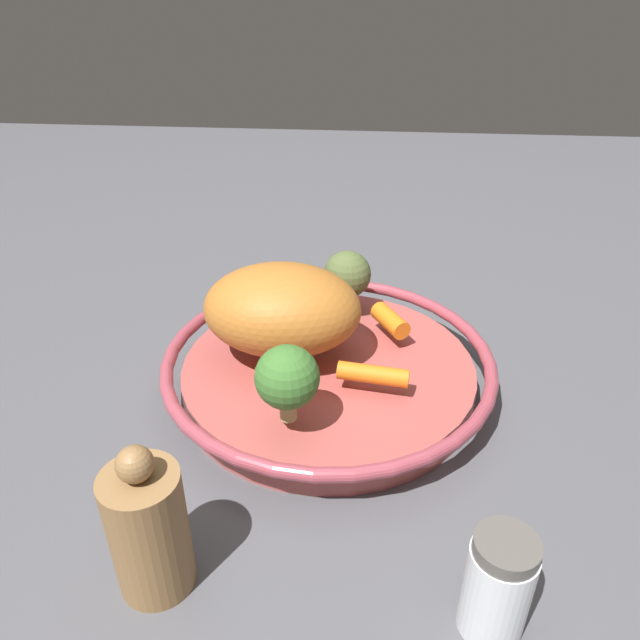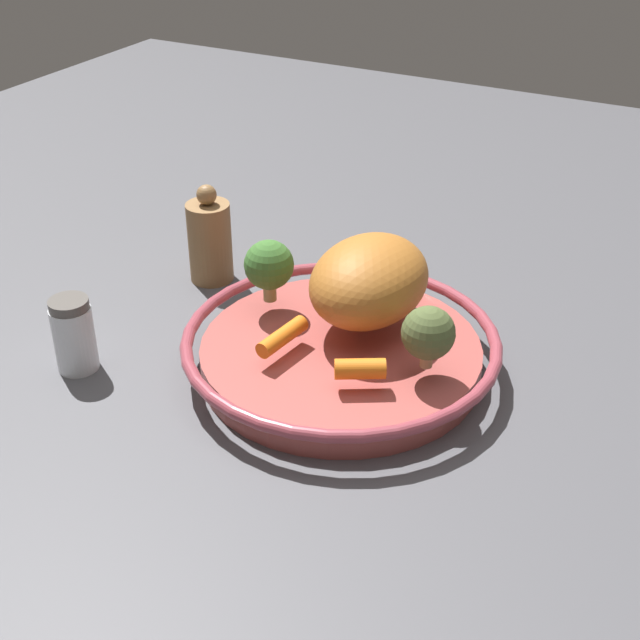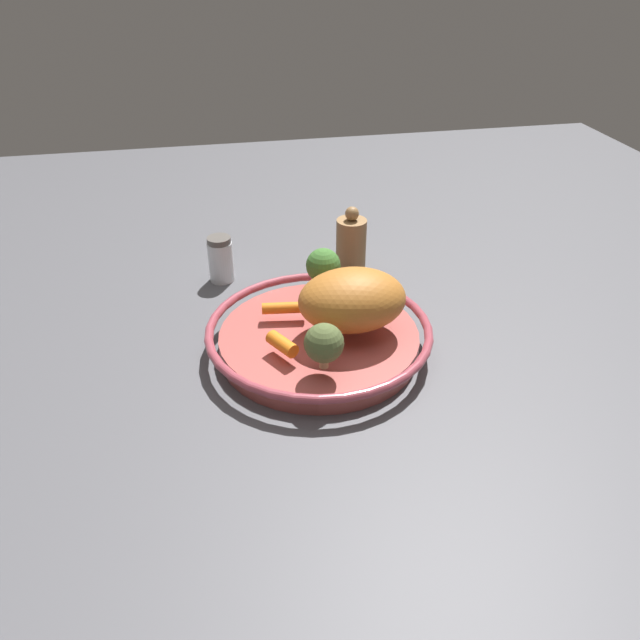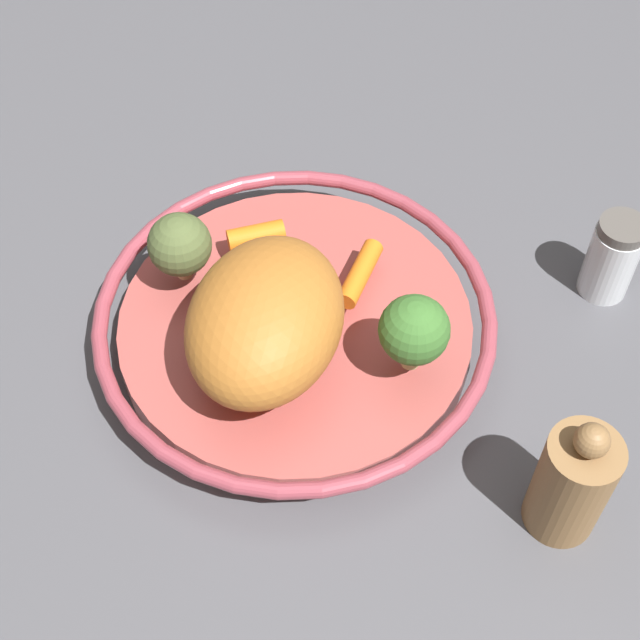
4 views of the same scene
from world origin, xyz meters
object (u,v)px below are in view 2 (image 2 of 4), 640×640
at_px(broccoli_floret_small, 428,333).
at_px(pepper_mill, 210,240).
at_px(roast_chicken_piece, 369,280).
at_px(salt_shaker, 74,335).
at_px(broccoli_floret_edge, 269,266).
at_px(baby_carrot_near_rim, 360,369).
at_px(baby_carrot_right, 282,337).
at_px(serving_bowl, 341,351).

relative_size(broccoli_floret_small, pepper_mill, 0.51).
height_order(roast_chicken_piece, salt_shaker, roast_chicken_piece).
relative_size(broccoli_floret_edge, pepper_mill, 0.56).
bearing_deg(salt_shaker, broccoli_floret_small, -161.86).
height_order(baby_carrot_near_rim, pepper_mill, pepper_mill).
bearing_deg(broccoli_floret_small, salt_shaker, 18.14).
xyz_separation_m(baby_carrot_right, broccoli_floret_small, (-0.14, -0.03, 0.03)).
relative_size(serving_bowl, broccoli_floret_small, 5.18).
height_order(broccoli_floret_small, salt_shaker, broccoli_floret_small).
relative_size(serving_bowl, salt_shaker, 4.03).
height_order(serving_bowl, broccoli_floret_small, broccoli_floret_small).
bearing_deg(pepper_mill, serving_bowl, 155.80).
relative_size(salt_shaker, pepper_mill, 0.66).
height_order(broccoli_floret_small, pepper_mill, pepper_mill).
distance_m(serving_bowl, broccoli_floret_edge, 0.12).
bearing_deg(pepper_mill, broccoli_floret_small, 160.50).
xyz_separation_m(serving_bowl, baby_carrot_near_rim, (-0.05, 0.06, 0.03)).
xyz_separation_m(roast_chicken_piece, pepper_mill, (0.24, -0.06, -0.03)).
xyz_separation_m(serving_bowl, salt_shaker, (0.25, 0.13, 0.02)).
height_order(roast_chicken_piece, baby_carrot_right, roast_chicken_piece).
bearing_deg(salt_shaker, broccoli_floret_edge, -133.57).
bearing_deg(baby_carrot_right, roast_chicken_piece, -120.31).
distance_m(serving_bowl, pepper_mill, 0.26).
relative_size(baby_carrot_near_rim, broccoli_floret_small, 0.76).
xyz_separation_m(broccoli_floret_edge, salt_shaker, (0.15, 0.16, -0.05)).
relative_size(broccoli_floret_edge, broccoli_floret_small, 1.10).
xyz_separation_m(baby_carrot_right, baby_carrot_near_rim, (-0.10, 0.02, 0.00)).
xyz_separation_m(roast_chicken_piece, salt_shaker, (0.26, 0.17, -0.05)).
xyz_separation_m(serving_bowl, pepper_mill, (0.24, -0.11, 0.03)).
bearing_deg(broccoli_floret_edge, pepper_mill, -30.52).
bearing_deg(broccoli_floret_small, serving_bowl, -7.45).
bearing_deg(serving_bowl, baby_carrot_near_rim, 129.88).
relative_size(baby_carrot_right, broccoli_floret_edge, 0.93).
distance_m(broccoli_floret_edge, salt_shaker, 0.22).
distance_m(serving_bowl, baby_carrot_near_rim, 0.09).
xyz_separation_m(roast_chicken_piece, broccoli_floret_small, (-0.09, 0.06, -0.01)).
distance_m(serving_bowl, baby_carrot_right, 0.07).
distance_m(roast_chicken_piece, pepper_mill, 0.25).
height_order(baby_carrot_right, broccoli_floret_edge, broccoli_floret_edge).
xyz_separation_m(serving_bowl, roast_chicken_piece, (-0.01, -0.05, 0.06)).
distance_m(baby_carrot_near_rim, pepper_mill, 0.33).
xyz_separation_m(broccoli_floret_edge, broccoli_floret_small, (-0.20, 0.04, -0.01)).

